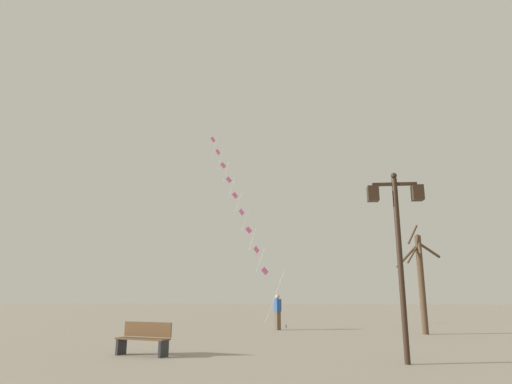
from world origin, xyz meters
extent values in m
plane|color=gray|center=(0.00, 20.00, 0.00)|extent=(160.00, 160.00, 0.00)
cylinder|color=black|center=(2.64, 8.86, 2.32)|extent=(0.14, 0.14, 4.64)
sphere|color=black|center=(2.64, 8.86, 4.72)|extent=(0.16, 0.16, 0.16)
cube|color=black|center=(2.64, 8.86, 4.49)|extent=(1.15, 0.08, 0.08)
cube|color=black|center=(2.06, 8.86, 4.24)|extent=(0.28, 0.28, 0.40)
cube|color=beige|center=(2.06, 8.86, 4.24)|extent=(0.19, 0.19, 0.30)
cube|color=black|center=(3.21, 8.86, 4.24)|extent=(0.28, 0.28, 0.40)
cube|color=beige|center=(3.21, 8.86, 4.24)|extent=(0.19, 0.19, 0.30)
cylinder|color=brown|center=(-0.59, 21.43, 0.09)|extent=(0.06, 0.06, 0.18)
cylinder|color=silver|center=(-1.20, 22.31, 1.61)|extent=(1.24, 1.79, 2.88)
cylinder|color=silver|center=(-2.09, 23.60, 3.71)|extent=(0.59, 0.84, 1.33)
cylinder|color=silver|center=(-2.65, 24.41, 5.03)|extent=(0.59, 0.84, 1.33)
cylinder|color=silver|center=(-3.21, 25.23, 6.35)|extent=(0.59, 0.84, 1.33)
cylinder|color=silver|center=(-3.77, 26.04, 7.67)|extent=(0.59, 0.84, 1.33)
cylinder|color=silver|center=(-4.33, 26.85, 8.99)|extent=(0.59, 0.84, 1.33)
cylinder|color=silver|center=(-4.90, 27.66, 10.31)|extent=(0.59, 0.84, 1.33)
cylinder|color=silver|center=(-5.46, 28.48, 11.63)|extent=(0.59, 0.84, 1.33)
cylinder|color=silver|center=(-6.02, 29.29, 12.95)|extent=(0.59, 0.84, 1.33)
cube|color=pink|center=(-1.81, 23.19, 3.04)|extent=(0.43, 0.24, 0.48)
cylinder|color=pink|center=(-1.81, 23.19, 2.68)|extent=(0.02, 0.03, 0.33)
cube|color=pink|center=(-2.37, 24.01, 4.37)|extent=(0.34, 0.36, 0.48)
cylinder|color=pink|center=(-2.37, 24.01, 3.98)|extent=(0.06, 0.05, 0.37)
cube|color=pink|center=(-2.93, 24.82, 5.69)|extent=(0.42, 0.26, 0.48)
cylinder|color=pink|center=(-2.93, 24.82, 5.31)|extent=(0.04, 0.05, 0.36)
cube|color=pink|center=(-3.49, 25.63, 7.01)|extent=(0.34, 0.36, 0.48)
cylinder|color=pink|center=(-3.49, 25.63, 6.69)|extent=(0.04, 0.04, 0.24)
cube|color=pink|center=(-4.05, 26.45, 8.33)|extent=(0.41, 0.27, 0.48)
cylinder|color=pink|center=(-4.05, 26.45, 7.99)|extent=(0.03, 0.03, 0.29)
cube|color=pink|center=(-4.61, 27.26, 9.65)|extent=(0.43, 0.24, 0.48)
cylinder|color=pink|center=(-4.61, 27.26, 9.31)|extent=(0.03, 0.04, 0.29)
cube|color=pink|center=(-5.18, 28.07, 10.97)|extent=(0.43, 0.23, 0.48)
cylinder|color=pink|center=(-5.18, 28.07, 10.59)|extent=(0.04, 0.06, 0.37)
cube|color=pink|center=(-5.74, 28.88, 12.29)|extent=(0.34, 0.36, 0.48)
cylinder|color=pink|center=(-5.74, 28.88, 11.91)|extent=(0.03, 0.03, 0.37)
cube|color=pink|center=(-6.30, 29.70, 13.61)|extent=(0.35, 0.35, 0.48)
cylinder|color=pink|center=(-6.30, 29.70, 13.28)|extent=(0.04, 0.04, 0.28)
cube|color=brown|center=(-0.95, 19.99, 0.45)|extent=(0.31, 0.36, 0.90)
cube|color=#264C8C|center=(-0.95, 19.99, 1.18)|extent=(0.38, 0.45, 0.60)
sphere|color=tan|center=(-0.95, 19.99, 1.60)|extent=(0.22, 0.22, 0.22)
cylinder|color=#264C8C|center=(-1.05, 20.19, 1.35)|extent=(0.25, 0.39, 0.50)
cylinder|color=#4C3826|center=(5.56, 17.96, 2.15)|extent=(0.27, 0.27, 4.30)
cylinder|color=#4C3826|center=(5.28, 17.70, 4.33)|extent=(0.67, 0.64, 0.94)
cylinder|color=#4C3826|center=(5.49, 17.60, 3.87)|extent=(0.27, 0.85, 0.99)
cylinder|color=#4C3826|center=(5.24, 17.75, 3.48)|extent=(0.72, 0.54, 0.92)
cylinder|color=#4C3826|center=(6.10, 18.32, 3.69)|extent=(1.20, 0.83, 0.70)
cylinder|color=#4C3826|center=(5.04, 17.92, 3.40)|extent=(1.12, 0.21, 1.12)
cube|color=brown|center=(-4.29, 9.82, 0.45)|extent=(1.65, 0.91, 0.04)
cube|color=brown|center=(-4.22, 10.02, 0.69)|extent=(1.53, 0.55, 0.40)
cube|color=#262628|center=(-4.97, 10.05, 0.23)|extent=(0.20, 0.38, 0.45)
cube|color=#262628|center=(-3.61, 9.59, 0.23)|extent=(0.20, 0.38, 0.45)
camera|label=1|loc=(0.01, -2.76, 1.59)|focal=31.13mm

